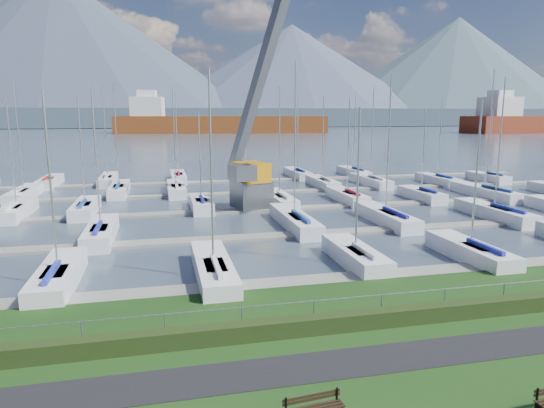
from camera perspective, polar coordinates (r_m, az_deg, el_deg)
name	(u,v)px	position (r m, az deg, el deg)	size (l,w,h in m)	color
path	(366,361)	(18.59, 11.00, -17.64)	(160.00, 2.00, 0.04)	black
water	(172,130)	(278.11, -11.72, 8.52)	(800.00, 540.00, 0.20)	#3F4D5D
hedge	(340,322)	(20.59, 8.02, -13.58)	(80.00, 0.70, 0.70)	#223112
fence	(337,299)	(20.60, 7.68, -10.98)	(0.04, 0.04, 80.00)	gray
foothill	(169,117)	(347.96, -12.07, 9.95)	(900.00, 80.00, 12.00)	#3F4E5C
mountains	(174,67)	(424.44, -11.47, 15.55)	(1190.00, 360.00, 115.00)	#425260
docks	(238,211)	(45.32, -3.99, -0.82)	(90.00, 41.60, 0.25)	slate
crane	(253,149)	(46.99, -2.22, 6.44)	(7.05, 13.12, 22.35)	#5A5E62
cargo_ship_mid	(213,125)	(229.37, -6.98, 9.26)	(97.67, 28.80, 21.50)	brown
sailboat_fleet	(208,148)	(46.83, -7.50, 6.52)	(74.93, 49.52, 13.86)	navy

